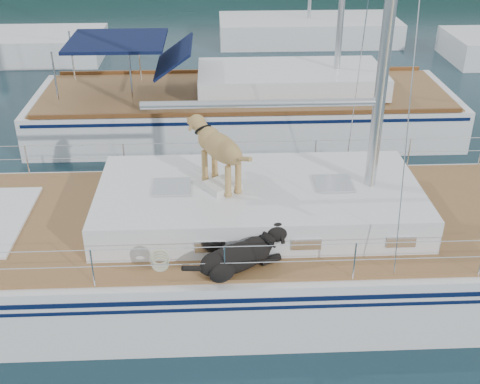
{
  "coord_description": "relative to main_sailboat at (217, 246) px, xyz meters",
  "views": [
    {
      "loc": [
        0.1,
        -8.53,
        6.34
      ],
      "look_at": [
        0.5,
        0.2,
        1.6
      ],
      "focal_mm": 45.0,
      "sensor_mm": 36.0,
      "label": 1
    }
  ],
  "objects": [
    {
      "name": "bg_boat_center",
      "position": [
        3.91,
        16.01,
        -0.23
      ],
      "size": [
        7.2,
        3.0,
        11.65
      ],
      "color": "white",
      "rests_on": "ground"
    },
    {
      "name": "main_sailboat",
      "position": [
        0.0,
        0.0,
        0.0
      ],
      "size": [
        12.0,
        3.94,
        14.01
      ],
      "color": "white",
      "rests_on": "ground"
    },
    {
      "name": "neighbor_sailboat",
      "position": [
        0.93,
        6.61,
        -0.06
      ],
      "size": [
        11.0,
        3.5,
        13.3
      ],
      "color": "white",
      "rests_on": "ground"
    },
    {
      "name": "ground",
      "position": [
        -0.09,
        0.01,
        -0.68
      ],
      "size": [
        120.0,
        120.0,
        0.0
      ],
      "primitive_type": "plane",
      "color": "black",
      "rests_on": "ground"
    }
  ]
}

